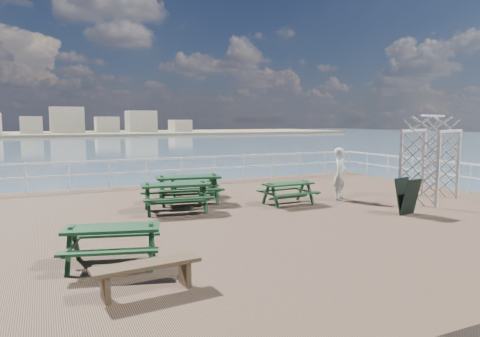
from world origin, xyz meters
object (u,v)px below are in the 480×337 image
object	(u,v)px
picnic_table_e	(288,189)
picnic_table_d	(112,237)
picnic_table_b	(188,183)
person	(340,174)
picnic_table_c	(192,181)
picnic_table_a	(176,191)
trellis_arbor	(430,163)
flat_bench_near	(147,270)

from	to	relation	value
picnic_table_e	picnic_table_d	bearing A→B (deg)	-151.46
picnic_table_b	person	distance (m)	5.03
picnic_table_c	picnic_table_e	xyz separation A→B (m)	(2.24, -2.80, -0.02)
picnic_table_b	picnic_table_c	bearing A→B (deg)	75.75
picnic_table_d	picnic_table_a	bearing A→B (deg)	75.31
picnic_table_d	trellis_arbor	bearing A→B (deg)	27.48
trellis_arbor	flat_bench_near	bearing A→B (deg)	177.00
picnic_table_d	flat_bench_near	world-z (taller)	picnic_table_d
picnic_table_d	flat_bench_near	xyz separation A→B (m)	(0.29, -1.51, -0.17)
picnic_table_a	picnic_table_c	xyz separation A→B (m)	(1.30, 2.36, -0.09)
picnic_table_a	trellis_arbor	size ratio (longest dim) A/B	0.76
picnic_table_a	picnic_table_d	world-z (taller)	picnic_table_a
picnic_table_b	flat_bench_near	xyz separation A→B (m)	(-2.82, -6.64, -0.27)
picnic_table_a	flat_bench_near	distance (m)	5.91
picnic_table_e	person	size ratio (longest dim) A/B	0.95
picnic_table_d	picnic_table_e	distance (m)	6.89
picnic_table_e	picnic_table_c	bearing A→B (deg)	125.91
picnic_table_e	trellis_arbor	distance (m)	4.81
picnic_table_d	person	bearing A→B (deg)	39.95
trellis_arbor	picnic_table_b	bearing A→B (deg)	135.01
picnic_table_d	picnic_table_c	bearing A→B (deg)	75.93
picnic_table_a	person	size ratio (longest dim) A/B	1.23
picnic_table_e	person	xyz separation A→B (m)	(1.98, -0.04, 0.37)
picnic_table_b	picnic_table_c	xyz separation A→B (m)	(0.55, 1.24, -0.12)
picnic_table_e	trellis_arbor	world-z (taller)	trellis_arbor
picnic_table_c	flat_bench_near	bearing A→B (deg)	-104.25
picnic_table_b	trellis_arbor	bearing A→B (deg)	-12.52
picnic_table_b	trellis_arbor	distance (m)	7.92
picnic_table_c	picnic_table_d	bearing A→B (deg)	-110.95
flat_bench_near	trellis_arbor	size ratio (longest dim) A/B	0.60
flat_bench_near	picnic_table_c	bearing A→B (deg)	62.16
picnic_table_b	flat_bench_near	world-z (taller)	picnic_table_b
picnic_table_b	picnic_table_e	xyz separation A→B (m)	(2.78, -1.55, -0.13)
picnic_table_b	picnic_table_e	world-z (taller)	picnic_table_b
picnic_table_b	picnic_table_c	world-z (taller)	picnic_table_b
picnic_table_e	picnic_table_b	bearing A→B (deg)	148.11
picnic_table_b	picnic_table_e	distance (m)	3.19
flat_bench_near	picnic_table_d	bearing A→B (deg)	95.97
trellis_arbor	person	bearing A→B (deg)	128.91
picnic_table_d	trellis_arbor	world-z (taller)	trellis_arbor
picnic_table_d	picnic_table_e	world-z (taller)	picnic_table_d
picnic_table_b	picnic_table_e	bearing A→B (deg)	-19.61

